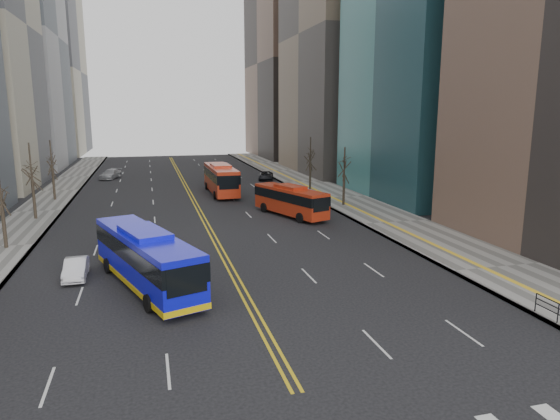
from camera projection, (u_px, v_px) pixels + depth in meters
name	position (u px, v px, depth m)	size (l,w,h in m)	color
sidewalk_right	(339.00, 197.00, 61.26)	(7.00, 130.00, 0.15)	#65625E
sidewalk_left	(39.00, 212.00, 52.69)	(5.00, 130.00, 0.15)	#65625E
centerline	(189.00, 191.00, 66.34)	(0.55, 100.00, 0.01)	gold
office_towers	(176.00, 19.00, 74.48)	(83.00, 134.00, 58.00)	gray
street_trees	(124.00, 176.00, 44.20)	(35.20, 47.20, 7.60)	black
blue_bus	(146.00, 257.00, 30.13)	(6.50, 12.54, 3.59)	#0E10D9
red_bus_near	(290.00, 199.00, 50.48)	(5.54, 10.07, 3.17)	red
red_bus_far	(221.00, 177.00, 63.97)	(3.17, 12.19, 3.83)	red
car_white	(76.00, 269.00, 31.91)	(1.33, 3.81, 1.26)	silver
car_dark_mid	(314.00, 202.00, 54.59)	(1.73, 4.30, 1.47)	black
car_silver	(111.00, 174.00, 78.41)	(2.07, 5.09, 1.48)	#9B9CA1
car_dark_far	(266.00, 176.00, 77.06)	(2.16, 4.69, 1.30)	black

